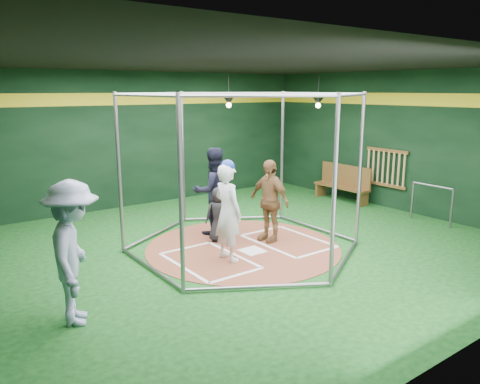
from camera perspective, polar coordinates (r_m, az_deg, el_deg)
room_shell at (r=8.83m, az=0.36°, el=4.05°), size 10.10×9.10×3.53m
clay_disc at (r=9.24m, az=0.37°, el=-6.75°), size 3.80×3.80×0.01m
home_plate at (r=9.01m, az=1.52°, el=-7.18°), size 0.43×0.43×0.01m
batter_box_left at (r=8.54m, az=-3.78°, el=-8.35°), size 1.17×1.77×0.01m
batter_box_right at (r=9.63m, az=5.83°, el=-5.94°), size 1.17×1.77×0.01m
batting_cage at (r=8.86m, az=0.38°, el=2.41°), size 4.05×4.67×3.00m
bat_rack at (r=12.72m, az=17.34°, el=2.84°), size 0.07×1.25×0.98m
pendant_lamp_near at (r=12.94m, az=-1.39°, el=11.08°), size 0.34×0.34×0.90m
pendant_lamp_far at (r=12.89m, az=9.51°, el=10.92°), size 0.34×0.34×0.90m
batter_figure at (r=8.33m, az=-1.49°, el=-2.32°), size 0.45×0.66×1.83m
visitor_leopard at (r=9.45m, az=3.57°, el=-1.04°), size 0.54×1.02×1.67m
catcher_figure at (r=9.45m, az=-2.51°, el=-2.76°), size 0.64×0.66×1.12m
umpire at (r=9.89m, az=-3.30°, el=0.12°), size 1.00×0.84×1.85m
bystander_blue at (r=6.48m, az=-19.63°, el=-7.02°), size 1.13×1.42×1.92m
dugout_bench at (r=13.28m, az=12.48°, el=1.14°), size 0.40×1.72×1.00m
steel_railing at (r=11.63m, az=22.34°, el=-0.63°), size 0.05×1.05×0.90m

